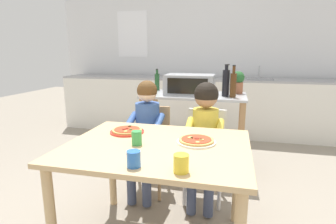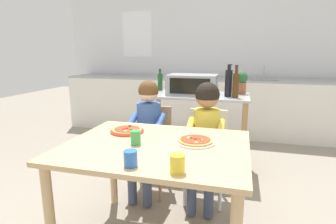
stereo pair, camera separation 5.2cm
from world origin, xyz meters
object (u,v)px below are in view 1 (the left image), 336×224
Objects in this scene: child_in_yellow_shirt at (205,128)px; potted_herb_plant at (238,81)px; bottle_dark_olive_oil at (226,82)px; drinking_cup_blue at (134,159)px; bottle_squat_spirits at (233,84)px; dining_chair_right at (205,148)px; bottle_brown_beer at (157,81)px; dining_table at (157,159)px; pizza_plate_red_rimmed at (127,131)px; drinking_cup_green at (137,138)px; drinking_cup_yellow at (181,163)px; bottle_slim_sauce at (227,82)px; child_in_blue_striped_shirt at (146,126)px; kitchen_island_cart at (194,118)px; dining_chair_left at (150,142)px; toaster_oven at (190,84)px.

potted_herb_plant is at bearing 74.55° from child_in_yellow_shirt.
drinking_cup_blue is at bearing -103.37° from bottle_dark_olive_oil.
dining_chair_right is at bearing -111.43° from bottle_squat_spirits.
potted_herb_plant is (0.13, 0.25, -0.01)m from bottle_dark_olive_oil.
bottle_brown_beer is 1.73m from dining_table.
dining_table is at bearing -34.63° from pizza_plate_red_rimmed.
drinking_cup_green is (-0.59, -1.32, -0.21)m from bottle_squat_spirits.
bottle_squat_spirits is at bearing 68.57° from dining_chair_right.
child_in_yellow_shirt is at bearing 37.79° from pizza_plate_red_rimmed.
bottle_squat_spirits reaches higher than pizza_plate_red_rimmed.
drinking_cup_yellow reaches higher than dining_chair_right.
bottle_squat_spirits is 1.73m from drinking_cup_blue.
child_in_yellow_shirt reaches higher than dining_table.
bottle_slim_sauce reaches higher than dining_chair_right.
drinking_cup_blue is (-0.25, 0.01, -0.00)m from drinking_cup_yellow.
potted_herb_plant is 1.28m from child_in_blue_striped_shirt.
child_in_blue_striped_shirt is (-0.33, -0.76, 0.10)m from kitchen_island_cart.
bottle_brown_beer is 1.05× the size of pizza_plate_red_rimmed.
dining_table is (-0.38, -1.34, -0.37)m from bottle_dark_olive_oil.
bottle_brown_beer is (-0.86, 0.18, -0.03)m from bottle_slim_sauce.
drinking_cup_blue reaches higher than dining_chair_left.
bottle_squat_spirits reaches higher than bottle_brown_beer.
drinking_cup_yellow is (0.25, -1.78, -0.18)m from toaster_oven.
dining_chair_left is at bearing 111.03° from dining_table.
dining_chair_right is at bearing -102.93° from bottle_dark_olive_oil.
child_in_yellow_shirt reaches higher than drinking_cup_yellow.
toaster_oven is 0.49m from bottle_squat_spirits.
toaster_oven is (-0.05, 0.01, 0.39)m from kitchen_island_cart.
kitchen_island_cart is 0.97× the size of dining_table.
toaster_oven is 0.67× the size of dining_chair_left.
kitchen_island_cart is at bearing 88.45° from dining_table.
child_in_blue_striped_shirt is (-0.00, -0.12, 0.20)m from dining_chair_left.
drinking_cup_green is at bearing -96.45° from kitchen_island_cart.
potted_herb_plant reaches higher than drinking_cup_blue.
bottle_brown_beer reaches higher than dining_table.
kitchen_island_cart is 3.41× the size of bottle_squat_spirits.
kitchen_island_cart is at bearing 170.15° from bottle_dark_olive_oil.
potted_herb_plant is at bearing -2.94° from bottle_brown_beer.
child_in_yellow_shirt is at bearing -100.31° from bottle_slim_sauce.
drinking_cup_blue reaches higher than dining_chair_right.
potted_herb_plant reaches higher than dining_chair_left.
bottle_slim_sauce reaches higher than bottle_squat_spirits.
bottle_brown_beer is (-0.50, 0.24, 0.39)m from kitchen_island_cart.
dining_table is (-0.40, -1.45, -0.36)m from bottle_slim_sauce.
drinking_cup_yellow is at bearing -90.68° from dining_chair_right.
potted_herb_plant is 0.24× the size of child_in_blue_striped_shirt.
potted_herb_plant is 1.75m from drinking_cup_green.
child_in_blue_striped_shirt is at bearing -109.53° from toaster_oven.
dining_chair_left is at bearing 90.00° from child_in_blue_striped_shirt.
dining_chair_right is 0.25m from child_in_yellow_shirt.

